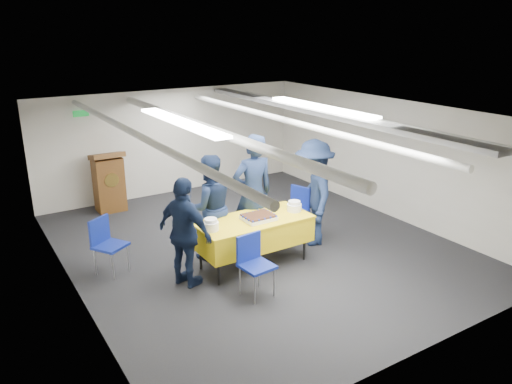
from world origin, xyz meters
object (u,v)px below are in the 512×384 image
(podium, at_px, (109,181))
(chair_near, at_px, (253,259))
(chair_right, at_px, (297,206))
(sailor_b, at_px, (209,207))
(serving_table, at_px, (253,232))
(sailor_a, at_px, (253,193))
(sheet_cake, at_px, (259,217))
(sailor_c, at_px, (185,233))
(sailor_d, at_px, (314,193))
(chair_left, at_px, (106,240))

(podium, xyz_separation_m, chair_near, (0.70, -4.38, -0.08))
(chair_right, relative_size, sailor_b, 0.51)
(chair_near, bearing_deg, serving_table, 57.90)
(sailor_a, bearing_deg, sheet_cake, 69.84)
(podium, bearing_deg, sailor_c, -89.68)
(chair_right, distance_m, sailor_c, 2.57)
(sheet_cake, xyz_separation_m, sailor_d, (1.26, 0.24, 0.10))
(serving_table, xyz_separation_m, sailor_c, (-1.16, -0.03, 0.25))
(chair_near, bearing_deg, sailor_b, 88.58)
(sailor_c, height_order, sailor_d, sailor_d)
(chair_right, distance_m, sailor_b, 1.78)
(sailor_b, bearing_deg, chair_left, -2.78)
(sailor_c, bearing_deg, chair_near, -158.99)
(chair_near, relative_size, sailor_a, 0.44)
(sheet_cake, height_order, sailor_b, sailor_b)
(sailor_b, bearing_deg, chair_near, 98.30)
(sailor_b, bearing_deg, podium, -66.49)
(sailor_b, bearing_deg, sheet_cake, 135.13)
(sheet_cake, distance_m, sailor_c, 1.21)
(sailor_a, bearing_deg, sailor_d, 165.37)
(chair_near, relative_size, sailor_d, 0.48)
(sheet_cake, distance_m, chair_left, 2.33)
(sheet_cake, bearing_deg, serving_table, 126.38)
(chair_near, distance_m, sailor_b, 1.41)
(chair_near, distance_m, chair_left, 2.32)
(podium, xyz_separation_m, chair_right, (2.49, -2.98, -0.08))
(serving_table, relative_size, podium, 1.43)
(chair_near, distance_m, sailor_d, 2.05)
(sailor_c, bearing_deg, serving_table, -110.78)
(chair_left, distance_m, sailor_a, 2.41)
(chair_right, relative_size, sailor_d, 0.48)
(sheet_cake, relative_size, sailor_a, 0.25)
(sailor_b, height_order, sailor_d, sailor_d)
(serving_table, xyz_separation_m, sailor_a, (0.31, 0.51, 0.43))
(sheet_cake, bearing_deg, chair_right, 29.21)
(chair_left, bearing_deg, sailor_d, -13.48)
(serving_table, bearing_deg, sailor_c, -178.63)
(serving_table, distance_m, chair_right, 1.46)
(sailor_c, relative_size, sailor_d, 0.89)
(podium, distance_m, sailor_d, 4.26)
(chair_right, bearing_deg, sailor_c, -164.92)
(podium, distance_m, chair_near, 4.43)
(serving_table, height_order, chair_near, chair_near)
(sheet_cake, relative_size, sailor_b, 0.29)
(sailor_c, xyz_separation_m, sailor_d, (2.46, 0.20, 0.10))
(podium, relative_size, sailor_c, 0.77)
(serving_table, bearing_deg, sailor_a, 58.92)
(sailor_a, height_order, sailor_c, sailor_a)
(chair_near, bearing_deg, sailor_d, 27.51)
(chair_right, xyz_separation_m, sailor_b, (-1.75, -0.02, 0.33))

